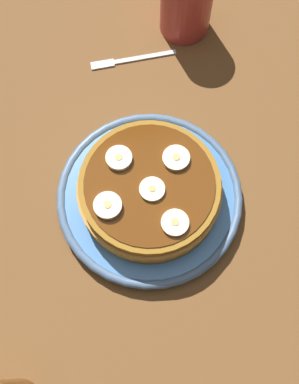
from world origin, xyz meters
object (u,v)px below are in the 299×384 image
plate (150,197)px  banana_slice_0 (151,190)px  banana_slice_2 (176,158)px  coffee_mug (185,0)px  banana_slice_1 (119,158)px  fork (128,59)px  banana_slice_3 (108,206)px  pancake_stack (147,191)px  banana_slice_4 (175,223)px

plate → banana_slice_0: size_ratio=7.71×
banana_slice_2 → coffee_mug: (23.65, -10.52, -1.24)cm
banana_slice_1 → fork: bearing=-21.5°
banana_slice_2 → banana_slice_3: size_ratio=1.00×
banana_slice_1 → banana_slice_3: size_ratio=0.96×
banana_slice_2 → coffee_mug: size_ratio=0.31×
pancake_stack → coffee_mug: (25.65, -15.04, 1.21)cm
pancake_stack → banana_slice_2: size_ratio=5.42×
banana_slice_0 → banana_slice_3: 5.60cm
banana_slice_4 → plate: bearing=10.7°
fork → banana_slice_0: bearing=168.6°
banana_slice_1 → banana_slice_2: same height
plate → coffee_mug: size_ratio=2.18×
banana_slice_4 → banana_slice_2: bearing=-21.8°
banana_slice_2 → fork: 21.01cm
pancake_stack → banana_slice_1: size_ratio=5.61×
pancake_stack → banana_slice_4: 6.42cm
banana_slice_3 → banana_slice_4: 8.28cm
banana_slice_2 → banana_slice_3: banana_slice_3 is taller
banana_slice_2 → banana_slice_3: (-3.10, 9.94, 0.08)cm
banana_slice_2 → fork: (20.12, -0.30, -6.05)cm
plate → banana_slice_3: bearing=101.5°
banana_slice_3 → banana_slice_4: banana_slice_3 is taller
banana_slice_2 → banana_slice_0: bearing=123.4°
pancake_stack → plate: bearing=-76.6°
banana_slice_2 → pancake_stack: bearing=113.9°
banana_slice_4 → fork: (27.90, -3.40, -6.02)cm
pancake_stack → banana_slice_4: (-5.77, -1.42, 2.43)cm
coffee_mug → banana_slice_4: bearing=156.6°
banana_slice_0 → fork: (22.99, -4.65, -5.99)cm
banana_slice_4 → banana_slice_1: bearing=19.5°
pancake_stack → fork: 22.93cm
pancake_stack → banana_slice_1: (4.39, 2.17, 2.49)cm
banana_slice_2 → banana_slice_3: 10.41cm
banana_slice_1 → pancake_stack: bearing=-153.7°
banana_slice_4 → coffee_mug: (31.42, -13.62, -1.22)cm
coffee_mug → banana_slice_2: bearing=156.0°
banana_slice_0 → banana_slice_1: size_ratio=0.95×
banana_slice_3 → coffee_mug: coffee_mug is taller
plate → banana_slice_4: size_ratio=7.28×
pancake_stack → coffee_mug: size_ratio=1.66×
pancake_stack → banana_slice_3: size_ratio=5.40×
banana_slice_1 → coffee_mug: size_ratio=0.30×
banana_slice_0 → banana_slice_3: banana_slice_3 is taller
banana_slice_0 → fork: banana_slice_0 is taller
plate → banana_slice_2: banana_slice_2 is taller
fork → banana_slice_2: bearing=179.2°
banana_slice_1 → banana_slice_3: bearing=149.4°
banana_slice_3 → fork: banana_slice_3 is taller
coffee_mug → fork: (-3.53, 10.22, -4.80)cm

